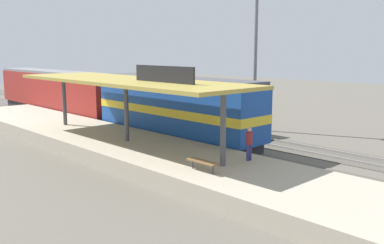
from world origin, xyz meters
The scene contains 11 objects.
ground_plane centered at (2.00, 0.00, 0.00)m, with size 120.00×120.00×0.00m, color #5B564C.
track_near centered at (0.00, 0.00, 0.03)m, with size 3.20×110.00×0.16m.
track_far centered at (4.60, 0.00, 0.03)m, with size 3.20×110.00×0.16m.
platform centered at (-4.60, 0.00, 0.45)m, with size 6.00×44.00×0.90m, color #A89E89.
station_canopy centered at (-4.60, -0.09, 4.53)m, with size 5.20×18.00×4.70m.
platform_bench centered at (-6.00, -8.02, 1.34)m, with size 0.44×1.70×0.50m.
locomotive centered at (0.00, 0.75, 2.41)m, with size 2.93×14.43×4.44m.
passenger_carriage_single centered at (0.00, 18.75, 2.31)m, with size 2.90×20.00×4.24m.
freight_car centered at (4.60, 5.00, 1.97)m, with size 2.80×12.00×3.54m.
light_mast centered at (7.80, -0.10, 8.40)m, with size 1.10×1.10×11.70m.
person_waiting centered at (-2.90, -8.24, 1.85)m, with size 0.34×0.34×1.71m.
Camera 1 is at (-19.54, -21.56, 6.44)m, focal length 40.06 mm.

